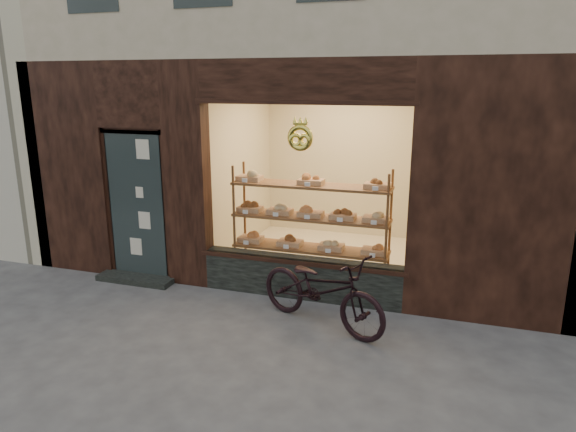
% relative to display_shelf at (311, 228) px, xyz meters
% --- Properties ---
extents(ground, '(90.00, 90.00, 0.00)m').
position_rel_display_shelf_xyz_m(ground, '(-0.45, -2.55, -0.85)').
color(ground, '#3F3F3F').
extents(display_shelf, '(2.20, 0.45, 1.70)m').
position_rel_display_shelf_xyz_m(display_shelf, '(0.00, 0.00, 0.00)').
color(display_shelf, brown).
rests_on(display_shelf, ground).
extents(bicycle, '(1.85, 1.23, 0.92)m').
position_rel_display_shelf_xyz_m(bicycle, '(0.47, -1.17, -0.39)').
color(bicycle, black).
rests_on(bicycle, ground).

